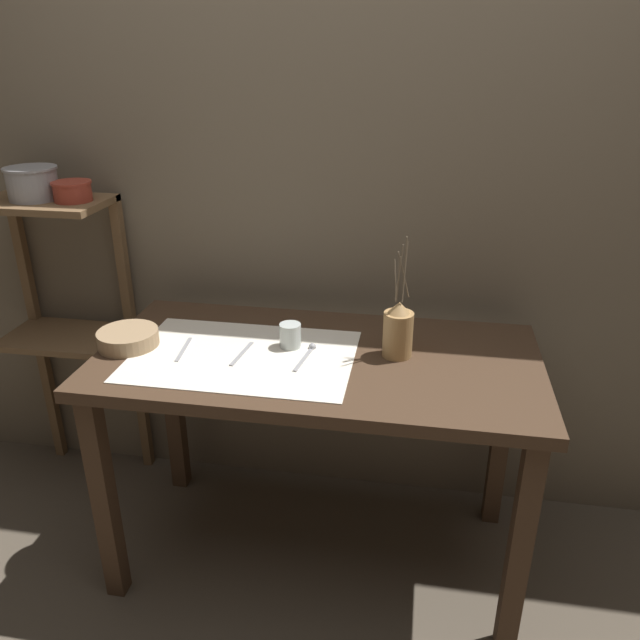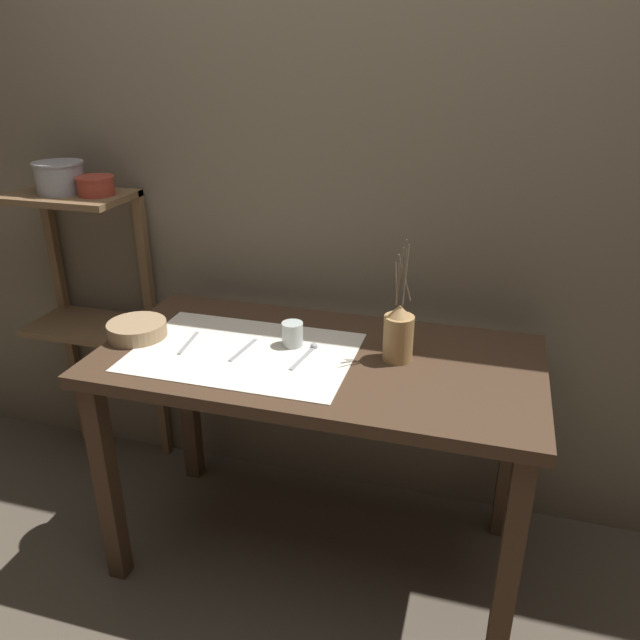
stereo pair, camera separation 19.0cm
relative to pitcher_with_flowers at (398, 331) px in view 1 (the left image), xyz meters
name	(u,v)px [view 1 (the left image)]	position (x,y,z in m)	size (l,w,h in m)	color
ground_plane	(318,550)	(-0.24, -0.04, -0.89)	(12.00, 12.00, 0.00)	brown
stone_wall_back	(340,196)	(-0.24, 0.42, 0.31)	(7.00, 0.06, 2.40)	#6B5E4C
wooden_table	(317,385)	(-0.24, -0.04, -0.19)	(1.38, 0.69, 0.80)	#422D1E
wooden_shelf_unit	(66,296)	(-1.28, 0.27, -0.08)	(0.45, 0.28, 1.19)	brown
linen_cloth	(243,356)	(-0.47, -0.09, -0.08)	(0.69, 0.47, 0.00)	silver
pitcher_with_flowers	(398,331)	(0.00, 0.00, 0.00)	(0.09, 0.09, 0.39)	#A87F4C
wooden_bowl	(128,338)	(-0.85, -0.08, -0.06)	(0.19, 0.19, 0.05)	#9E7F5B
glass_tumbler_near	(290,335)	(-0.34, 0.00, -0.04)	(0.07, 0.07, 0.08)	#B7C1BC
fork_outer	(184,349)	(-0.67, -0.08, -0.08)	(0.03, 0.17, 0.00)	#939399
knife_center	(242,354)	(-0.48, -0.08, -0.08)	(0.03, 0.17, 0.00)	#939399
spoon_inner	(309,351)	(-0.27, -0.03, -0.08)	(0.04, 0.18, 0.02)	#939399
metal_pot_large	(32,182)	(-1.30, 0.23, 0.37)	(0.18, 0.18, 0.11)	#939399
metal_pot_small	(72,190)	(-1.15, 0.23, 0.34)	(0.14, 0.14, 0.07)	#9E3828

